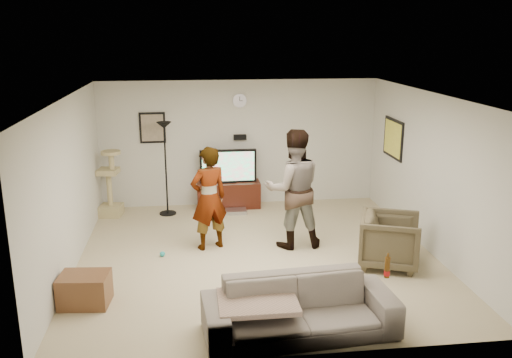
{
  "coord_description": "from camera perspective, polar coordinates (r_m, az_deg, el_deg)",
  "views": [
    {
      "loc": [
        -1.01,
        -7.85,
        3.41
      ],
      "look_at": [
        0.0,
        0.2,
        1.2
      ],
      "focal_mm": 38.12,
      "sensor_mm": 36.0,
      "label": 1
    }
  ],
  "objects": [
    {
      "name": "picture_right",
      "position": [
        10.34,
        14.19,
        4.15
      ],
      "size": [
        0.03,
        0.78,
        0.62
      ],
      "primitive_type": "cube",
      "color": "#E3DA48",
      "rests_on": "wall_right"
    },
    {
      "name": "wall_left",
      "position": [
        8.32,
        -18.99,
        -0.64
      ],
      "size": [
        0.04,
        5.5,
        2.5
      ],
      "primitive_type": "cube",
      "color": "silver",
      "rests_on": "floor"
    },
    {
      "name": "side_table",
      "position": [
        7.44,
        -17.53,
        -11.01
      ],
      "size": [
        0.66,
        0.52,
        0.41
      ],
      "primitive_type": "cube",
      "rotation": [
        0.0,
        0.0,
        -0.1
      ],
      "color": "brown",
      "rests_on": "floor"
    },
    {
      "name": "cat_tree",
      "position": [
        10.61,
        -15.17,
        -0.43
      ],
      "size": [
        0.47,
        0.47,
        1.28
      ],
      "primitive_type": "cube",
      "rotation": [
        0.0,
        0.0,
        -0.15
      ],
      "color": "tan",
      "rests_on": "floor"
    },
    {
      "name": "wall_right",
      "position": [
        8.97,
        17.85,
        0.57
      ],
      "size": [
        0.04,
        5.5,
        2.5
      ],
      "primitive_type": "cube",
      "color": "silver",
      "rests_on": "floor"
    },
    {
      "name": "floor",
      "position": [
        8.62,
        0.14,
        -8.12
      ],
      "size": [
        5.5,
        5.5,
        0.02
      ],
      "primitive_type": "cube",
      "color": "tan",
      "rests_on": "ground"
    },
    {
      "name": "floor_lamp",
      "position": [
        10.39,
        -9.44,
        1.02
      ],
      "size": [
        0.32,
        0.32,
        1.78
      ],
      "primitive_type": "cylinder",
      "color": "black",
      "rests_on": "floor"
    },
    {
      "name": "armchair",
      "position": [
        8.39,
        13.87,
        -6.28
      ],
      "size": [
        1.11,
        1.1,
        0.79
      ],
      "primitive_type": "imported",
      "rotation": [
        0.0,
        0.0,
        1.2
      ],
      "color": "#48402D",
      "rests_on": "floor"
    },
    {
      "name": "throw_blanket",
      "position": [
        6.34,
        0.16,
        -12.73
      ],
      "size": [
        0.9,
        0.7,
        0.06
      ],
      "primitive_type": "cube",
      "rotation": [
        0.0,
        0.0,
        -0.0
      ],
      "color": "tan",
      "rests_on": "sofa"
    },
    {
      "name": "person_left",
      "position": [
        8.67,
        -4.97,
        -2.04
      ],
      "size": [
        0.72,
        0.6,
        1.68
      ],
      "primitive_type": "imported",
      "rotation": [
        0.0,
        0.0,
        3.53
      ],
      "color": "#90939D",
      "rests_on": "floor"
    },
    {
      "name": "person_right",
      "position": [
        8.71,
        3.95,
        -1.04
      ],
      "size": [
        0.97,
        0.77,
        1.94
      ],
      "primitive_type": "imported",
      "rotation": [
        0.0,
        0.0,
        3.18
      ],
      "color": "teal",
      "rests_on": "floor"
    },
    {
      "name": "wall_front",
      "position": [
        5.63,
        3.75,
        -7.36
      ],
      "size": [
        5.5,
        0.04,
        2.5
      ],
      "primitive_type": "cube",
      "color": "silver",
      "rests_on": "floor"
    },
    {
      "name": "tv",
      "position": [
        10.69,
        -2.94,
        1.37
      ],
      "size": [
        1.11,
        0.08,
        0.66
      ],
      "primitive_type": "cube",
      "color": "black",
      "rests_on": "tv_stand"
    },
    {
      "name": "tv_stand",
      "position": [
        10.85,
        -2.9,
        -1.64
      ],
      "size": [
        1.24,
        0.45,
        0.52
      ],
      "primitive_type": "cube",
      "color": "#34120A",
      "rests_on": "floor"
    },
    {
      "name": "wall_speaker",
      "position": [
        10.78,
        -1.69,
        4.4
      ],
      "size": [
        0.25,
        0.1,
        0.1
      ],
      "primitive_type": "cube",
      "color": "black",
      "rests_on": "wall_back"
    },
    {
      "name": "tv_screen",
      "position": [
        10.65,
        -2.92,
        1.31
      ],
      "size": [
        1.02,
        0.01,
        0.58
      ],
      "primitive_type": "cube",
      "color": "#24E98F",
      "rests_on": "tv"
    },
    {
      "name": "toy_ball",
      "position": [
        8.7,
        -9.79,
        -7.76
      ],
      "size": [
        0.08,
        0.08,
        0.08
      ],
      "primitive_type": "sphere",
      "color": "teal",
      "rests_on": "floor"
    },
    {
      "name": "wall_back",
      "position": [
        10.86,
        -1.71,
        3.79
      ],
      "size": [
        5.5,
        0.04,
        2.5
      ],
      "primitive_type": "cube",
      "color": "silver",
      "rests_on": "floor"
    },
    {
      "name": "ceiling",
      "position": [
        7.96,
        0.15,
        8.77
      ],
      "size": [
        5.5,
        5.5,
        0.02
      ],
      "primitive_type": "cube",
      "color": "white",
      "rests_on": "wall_back"
    },
    {
      "name": "console_box",
      "position": [
        10.55,
        -2.1,
        -3.4
      ],
      "size": [
        0.4,
        0.3,
        0.07
      ],
      "primitive_type": "cube",
      "color": "#B8B6C4",
      "rests_on": "floor"
    },
    {
      "name": "wall_clock",
      "position": [
        10.7,
        -1.73,
        8.22
      ],
      "size": [
        0.26,
        0.04,
        0.26
      ],
      "primitive_type": "cylinder",
      "rotation": [
        1.57,
        0.0,
        0.0
      ],
      "color": "white",
      "rests_on": "wall_back"
    },
    {
      "name": "beer_bottle",
      "position": [
        6.54,
        13.61,
        -9.0
      ],
      "size": [
        0.06,
        0.06,
        0.25
      ],
      "primitive_type": "cylinder",
      "color": "#4F2E0A",
      "rests_on": "sofa"
    },
    {
      "name": "sofa",
      "position": [
        6.46,
        4.61,
        -13.33
      ],
      "size": [
        2.28,
        1.03,
        0.65
      ],
      "primitive_type": "imported",
      "rotation": [
        0.0,
        0.0,
        0.07
      ],
      "color": "#6D645D",
      "rests_on": "floor"
    },
    {
      "name": "picture_back",
      "position": [
        10.75,
        -10.81,
        5.3
      ],
      "size": [
        0.42,
        0.03,
        0.52
      ],
      "primitive_type": "cube",
      "color": "gray",
      "rests_on": "wall_back"
    }
  ]
}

